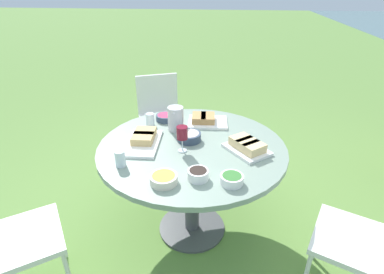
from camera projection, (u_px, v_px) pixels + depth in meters
The scene contains 17 objects.
ground_plane at pixel (192, 228), 2.41m from camera, with size 40.00×40.00×0.00m, color #668E42.
dining_table at pixel (192, 159), 2.10m from camera, with size 1.28×1.28×0.77m.
chair_near_left at pixel (160, 111), 3.21m from camera, with size 0.56×0.57×0.89m.
chair_near_right at pixel (2, 235), 1.65m from camera, with size 0.60×0.60×0.89m.
chair_far_back at pixel (373, 237), 1.64m from camera, with size 0.57×0.56×0.89m.
water_pitcher at pixel (176, 119), 2.22m from camera, with size 0.13×0.12×0.18m.
wine_glass at pixel (182, 134), 1.92m from camera, with size 0.07×0.07×0.18m.
platter_bread_main at pixel (247, 146), 1.96m from camera, with size 0.35×0.34×0.08m.
platter_charcuterie at pixel (144, 139), 2.06m from camera, with size 0.39×0.23×0.07m.
platter_sandwich_side at pixel (205, 120), 2.35m from camera, with size 0.26×0.32×0.07m.
bowl_fries at pixel (164, 179), 1.66m from camera, with size 0.16×0.16×0.05m.
bowl_salad at pixel (232, 179), 1.65m from camera, with size 0.13×0.13×0.05m.
bowl_olives at pixel (198, 174), 1.69m from camera, with size 0.12×0.12×0.06m.
bowl_dip_red at pixel (165, 117), 2.40m from camera, with size 0.15×0.15×0.05m.
bowl_dip_cream at pixel (189, 136), 2.09m from camera, with size 0.17×0.17×0.06m.
cup_water_near at pixel (120, 159), 1.80m from camera, with size 0.06×0.06×0.10m.
cup_water_far at pixel (150, 119), 2.31m from camera, with size 0.06×0.06×0.09m.
Camera 1 is at (1.78, 0.20, 1.77)m, focal length 28.00 mm.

